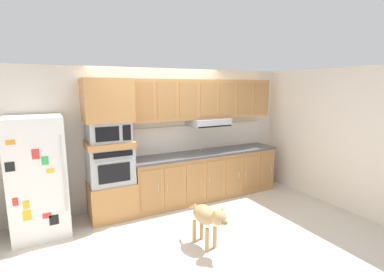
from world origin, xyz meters
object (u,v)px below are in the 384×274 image
screwdriver (201,151)px  refrigerator (38,177)px  microwave (109,131)px  built_in_oven (110,165)px  dog (208,217)px

screwdriver → refrigerator: bearing=-176.9°
refrigerator → microwave: 1.20m
microwave → built_in_oven: bearing=179.2°
refrigerator → screwdriver: bearing=3.1°
refrigerator → microwave: size_ratio=2.73×
built_in_oven → dog: 1.88m
screwdriver → dog: bearing=-116.7°
refrigerator → built_in_oven: size_ratio=2.51×
built_in_oven → refrigerator: bearing=-176.3°
built_in_oven → microwave: bearing=-0.8°
refrigerator → dog: refrigerator is taller
microwave → screwdriver: (1.77, 0.09, -0.53)m
refrigerator → screwdriver: 2.82m
built_in_oven → dog: built_in_oven is taller
refrigerator → microwave: refrigerator is taller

